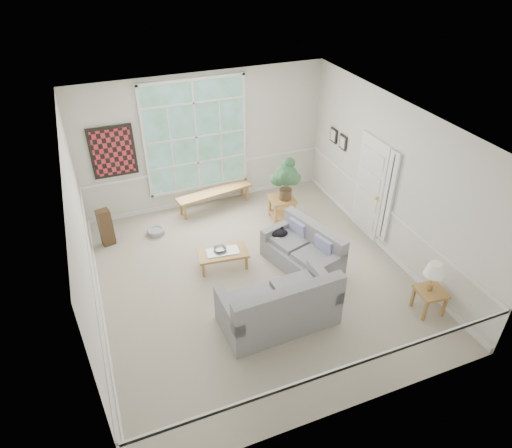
{
  "coord_description": "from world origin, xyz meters",
  "views": [
    {
      "loc": [
        -2.35,
        -6.03,
        5.57
      ],
      "look_at": [
        0.1,
        0.2,
        1.05
      ],
      "focal_mm": 32.0,
      "sensor_mm": 36.0,
      "label": 1
    }
  ],
  "objects_px": {
    "end_table": "(282,208)",
    "side_table": "(429,301)",
    "loveseat_right": "(302,249)",
    "coffee_table": "(223,259)",
    "loveseat_front": "(278,298)"
  },
  "relations": [
    {
      "from": "end_table",
      "to": "side_table",
      "type": "height_order",
      "value": "end_table"
    },
    {
      "from": "loveseat_right",
      "to": "end_table",
      "type": "bearing_deg",
      "value": 62.34
    },
    {
      "from": "loveseat_right",
      "to": "end_table",
      "type": "distance_m",
      "value": 1.7
    },
    {
      "from": "coffee_table",
      "to": "end_table",
      "type": "height_order",
      "value": "end_table"
    },
    {
      "from": "loveseat_front",
      "to": "side_table",
      "type": "height_order",
      "value": "loveseat_front"
    },
    {
      "from": "loveseat_front",
      "to": "end_table",
      "type": "distance_m",
      "value": 3.11
    },
    {
      "from": "side_table",
      "to": "coffee_table",
      "type": "bearing_deg",
      "value": 139.84
    },
    {
      "from": "coffee_table",
      "to": "end_table",
      "type": "relative_size",
      "value": 1.79
    },
    {
      "from": "coffee_table",
      "to": "side_table",
      "type": "xyz_separation_m",
      "value": [
        2.84,
        -2.4,
        0.05
      ]
    },
    {
      "from": "side_table",
      "to": "end_table",
      "type": "bearing_deg",
      "value": 107.67
    },
    {
      "from": "loveseat_right",
      "to": "coffee_table",
      "type": "xyz_separation_m",
      "value": [
        -1.39,
        0.54,
        -0.24
      ]
    },
    {
      "from": "coffee_table",
      "to": "loveseat_right",
      "type": "bearing_deg",
      "value": -14.25
    },
    {
      "from": "loveseat_front",
      "to": "coffee_table",
      "type": "distance_m",
      "value": 1.76
    },
    {
      "from": "loveseat_front",
      "to": "coffee_table",
      "type": "xyz_separation_m",
      "value": [
        -0.39,
        1.69,
        -0.33
      ]
    },
    {
      "from": "loveseat_right",
      "to": "coffee_table",
      "type": "relative_size",
      "value": 1.64
    }
  ]
}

